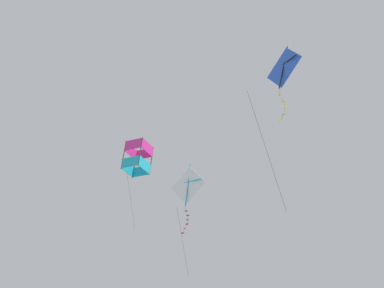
{
  "coord_description": "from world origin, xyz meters",
  "views": [
    {
      "loc": [
        -3.07,
        -25.87,
        26.22
      ],
      "look_at": [
        -3.27,
        1.08,
        36.38
      ],
      "focal_mm": 52.06,
      "sensor_mm": 36.0,
      "label": 1
    }
  ],
  "objects": [
    {
      "name": "kite_diamond_highest",
      "position": [
        -3.47,
        2.18,
        34.46
      ],
      "size": [
        1.82,
        1.31,
        5.92
      ],
      "rotation": [
        0.26,
        0.0,
        2.7
      ],
      "color": "white"
    },
    {
      "name": "kite_box_far_centre",
      "position": [
        -6.77,
        7.36,
        37.83
      ],
      "size": [
        1.98,
        2.13,
        5.56
      ],
      "rotation": [
        0.2,
        0.0,
        2.64
      ],
      "color": "#DB2D93"
    },
    {
      "name": "kite_diamond_mid_left",
      "position": [
        0.42,
        -6.32,
        36.79
      ],
      "size": [
        2.09,
        1.8,
        6.71
      ],
      "rotation": [
        0.35,
        0.0,
        2.4
      ],
      "color": "blue"
    }
  ]
}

